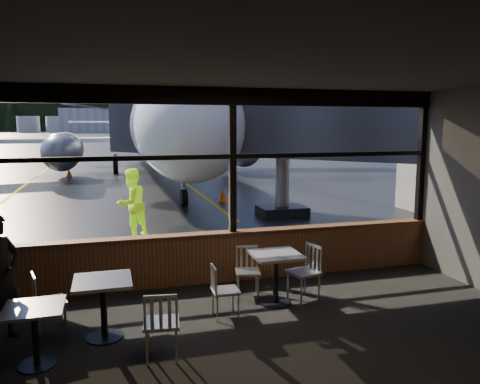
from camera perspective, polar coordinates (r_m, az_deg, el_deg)
name	(u,v)px	position (r m, az deg, el deg)	size (l,w,h in m)	color
ground_plane	(115,136)	(128.12, -14.97, 6.65)	(520.00, 520.00, 0.00)	black
carpet_floor	(295,356)	(6.20, 6.70, -19.21)	(8.00, 6.00, 0.01)	black
ceiling	(300,68)	(5.54, 7.33, 14.77)	(8.00, 6.00, 0.04)	#38332D
window_sill	(233,257)	(8.69, -0.90, -7.89)	(8.00, 0.28, 0.90)	#5A311B
window_header	(232,97)	(8.37, -0.94, 11.56)	(8.00, 0.18, 0.30)	black
mullion_centre	(232,162)	(8.38, -0.92, 3.69)	(0.12, 0.12, 2.60)	black
mullion_right	(421,158)	(10.14, 21.25, 3.92)	(0.12, 0.12, 2.60)	black
window_transom	(232,156)	(8.37, -0.92, 4.37)	(8.00, 0.10, 0.08)	black
airliner	(152,84)	(27.88, -10.71, 12.82)	(28.20, 33.84, 10.34)	white
jet_bridge	(299,141)	(14.75, 7.16, 6.19)	(8.84, 10.80, 4.71)	#2F2F31
cafe_table_near	(276,279)	(7.61, 4.39, -10.52)	(0.76, 0.76, 0.84)	#AAA49C
cafe_table_mid	(104,309)	(6.70, -16.28, -13.55)	(0.75, 0.75, 0.82)	#A9A59B
cafe_table_left	(35,337)	(6.28, -23.67, -15.86)	(0.68, 0.68, 0.74)	gray
chair_near_e	(304,273)	(7.80, 7.75, -9.76)	(0.51, 0.51, 0.93)	#BAB5A8
chair_near_w	(225,291)	(7.10, -1.79, -12.00)	(0.45, 0.45, 0.82)	#BBB7A9
chair_near_n	(248,272)	(7.91, 0.94, -9.77)	(0.46, 0.46, 0.84)	beige
chair_mid_s	(161,324)	(6.01, -9.55, -15.56)	(0.49, 0.49, 0.90)	beige
chair_mid_w	(50,302)	(7.12, -22.19, -12.34)	(0.47, 0.47, 0.87)	beige
ground_crew	(131,204)	(12.09, -13.10, -1.40)	(0.86, 0.67, 1.78)	#BFF219
cone_nose	(223,195)	(17.50, -2.10, -0.37)	(0.36, 0.36, 0.50)	#DA6106
cone_wing	(69,173)	(27.57, -20.11, 2.22)	(0.32, 0.32, 0.45)	#F86207
hangar_mid	(112,119)	(193.10, -15.37, 8.56)	(38.00, 15.00, 10.00)	silver
hangar_right	(262,117)	(196.20, 2.67, 9.12)	(50.00, 20.00, 12.00)	silver
fuel_tank_a	(28,124)	(192.10, -24.39, 7.53)	(8.00, 8.00, 6.00)	silver
fuel_tank_b	(57,124)	(190.91, -21.40, 7.69)	(8.00, 8.00, 6.00)	silver
fuel_tank_c	(85,124)	(190.23, -18.37, 7.84)	(8.00, 8.00, 6.00)	silver
treeline	(111,118)	(218.10, -15.45, 8.74)	(360.00, 3.00, 12.00)	black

